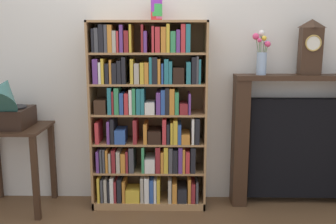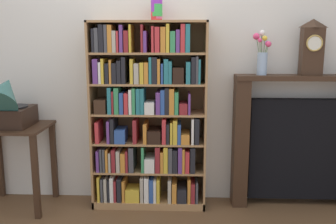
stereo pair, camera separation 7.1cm
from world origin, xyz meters
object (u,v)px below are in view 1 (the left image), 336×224
at_px(side_table_left, 13,148).
at_px(gramophone, 6,103).
at_px(cup_stack, 157,8).
at_px(fireplace_mantel, 296,142).
at_px(bookshelf, 148,120).
at_px(mantel_clock, 311,47).
at_px(flower_vase, 262,56).

relative_size(side_table_left, gramophone, 1.43).
height_order(cup_stack, fireplace_mantel, cup_stack).
height_order(cup_stack, gramophone, cup_stack).
height_order(bookshelf, mantel_clock, mantel_clock).
distance_m(cup_stack, side_table_left, 1.64).
distance_m(bookshelf, flower_vase, 1.08).
distance_m(fireplace_mantel, flower_vase, 0.80).
bearing_deg(cup_stack, gramophone, -171.13).
xyz_separation_m(gramophone, flower_vase, (2.05, 0.20, 0.37)).
bearing_deg(bookshelf, mantel_clock, 1.87).
bearing_deg(gramophone, side_table_left, 90.00).
relative_size(mantel_clock, flower_vase, 1.24).
bearing_deg(side_table_left, cup_stack, 6.13).
bearing_deg(bookshelf, side_table_left, -175.33).
relative_size(bookshelf, flower_vase, 4.31).
bearing_deg(flower_vase, gramophone, -174.51).
xyz_separation_m(bookshelf, side_table_left, (-1.11, -0.09, -0.22)).
distance_m(cup_stack, mantel_clock, 1.29).
bearing_deg(side_table_left, flower_vase, 3.88).
xyz_separation_m(bookshelf, flower_vase, (0.94, 0.05, 0.53)).
distance_m(bookshelf, side_table_left, 1.14).
bearing_deg(side_table_left, fireplace_mantel, 3.70).
xyz_separation_m(side_table_left, mantel_clock, (2.44, 0.13, 0.82)).
bearing_deg(gramophone, bookshelf, 7.63).
relative_size(cup_stack, fireplace_mantel, 0.18).
bearing_deg(mantel_clock, bookshelf, -178.13).
height_order(bookshelf, side_table_left, bookshelf).
height_order(side_table_left, flower_vase, flower_vase).
relative_size(side_table_left, fireplace_mantel, 0.63).
bearing_deg(fireplace_mantel, gramophone, -174.91).
bearing_deg(mantel_clock, side_table_left, -176.85).
bearing_deg(gramophone, cup_stack, 8.87).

